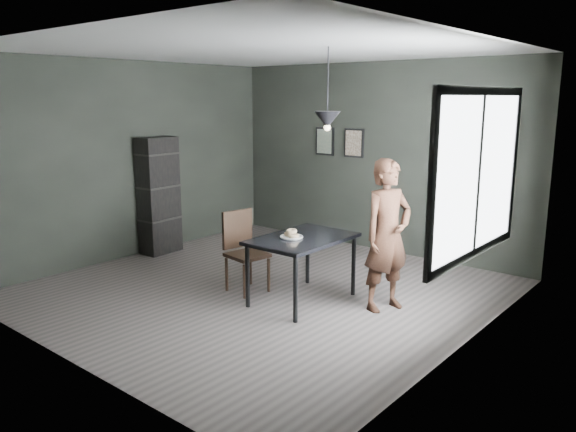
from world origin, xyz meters
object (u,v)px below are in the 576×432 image
Objects in this scene: white_plate at (292,237)px; woman at (387,235)px; wood_chair at (243,245)px; shelf_unit at (159,196)px; pendant_lamp at (327,120)px; cafe_table at (302,244)px.

woman reaches higher than white_plate.
wood_chair is 2.20m from shelf_unit.
pendant_lamp is (-0.60, -0.31, 1.22)m from woman.
pendant_lamp reaches higher than woman.
woman is at bearing 27.06° from pendant_lamp.
woman is 1.72× the size of wood_chair.
white_plate is 0.24× the size of wood_chair.
pendant_lamp is at bearing 33.07° from white_plate.
woman is 0.96× the size of shelf_unit.
woman is (0.85, 0.41, 0.16)m from cafe_table.
cafe_table is 2.94m from shelf_unit.
cafe_table is 5.22× the size of white_plate.
pendant_lamp reaches higher than white_plate.
shelf_unit is at bearing 111.93° from woman.
shelf_unit is (-2.13, 0.42, 0.31)m from wood_chair.
pendant_lamp reaches higher than shelf_unit.
white_plate is 1.05m from woman.
cafe_table is at bearing 57.61° from white_plate.
white_plate is (-0.07, -0.11, 0.08)m from cafe_table.
woman is at bearing -1.63° from shelf_unit.
woman is at bearing 29.23° from white_plate.
white_plate is at bearing 139.12° from woman.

